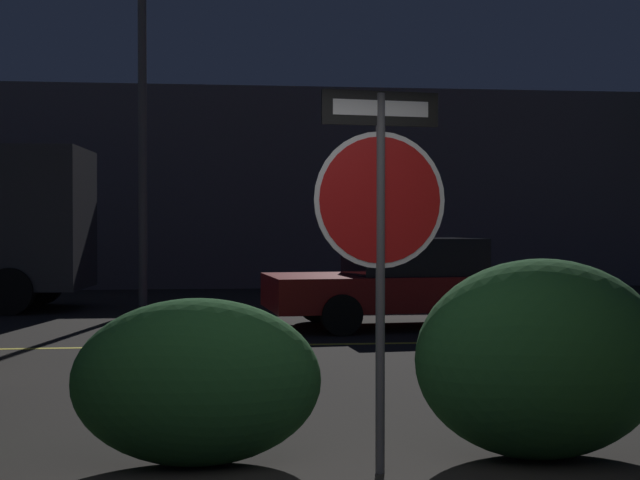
{
  "coord_description": "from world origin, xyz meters",
  "views": [
    {
      "loc": [
        -0.49,
        -4.07,
        1.59
      ],
      "look_at": [
        0.42,
        4.29,
        1.45
      ],
      "focal_mm": 50.0,
      "sensor_mm": 36.0,
      "label": 1
    }
  ],
  "objects_px": {
    "stop_sign": "(380,205)",
    "hedge_bush_2": "(197,382)",
    "street_lamp": "(142,18)",
    "hedge_bush_3": "(542,359)",
    "passing_car_2": "(419,282)"
  },
  "relations": [
    {
      "from": "street_lamp",
      "to": "hedge_bush_3",
      "type": "bearing_deg",
      "value": -71.44
    },
    {
      "from": "stop_sign",
      "to": "hedge_bush_3",
      "type": "height_order",
      "value": "stop_sign"
    },
    {
      "from": "stop_sign",
      "to": "hedge_bush_2",
      "type": "bearing_deg",
      "value": 157.82
    },
    {
      "from": "hedge_bush_2",
      "to": "street_lamp",
      "type": "height_order",
      "value": "street_lamp"
    },
    {
      "from": "hedge_bush_3",
      "to": "passing_car_2",
      "type": "bearing_deg",
      "value": 83.36
    },
    {
      "from": "stop_sign",
      "to": "passing_car_2",
      "type": "distance_m",
      "value": 8.45
    },
    {
      "from": "hedge_bush_3",
      "to": "street_lamp",
      "type": "distance_m",
      "value": 12.31
    },
    {
      "from": "hedge_bush_2",
      "to": "hedge_bush_3",
      "type": "relative_size",
      "value": 0.94
    },
    {
      "from": "passing_car_2",
      "to": "stop_sign",
      "type": "bearing_deg",
      "value": -19.58
    },
    {
      "from": "stop_sign",
      "to": "hedge_bush_3",
      "type": "distance_m",
      "value": 1.57
    },
    {
      "from": "street_lamp",
      "to": "passing_car_2",
      "type": "bearing_deg",
      "value": -32.41
    },
    {
      "from": "hedge_bush_2",
      "to": "street_lamp",
      "type": "distance_m",
      "value": 11.82
    },
    {
      "from": "passing_car_2",
      "to": "hedge_bush_3",
      "type": "bearing_deg",
      "value": -11.89
    },
    {
      "from": "stop_sign",
      "to": "hedge_bush_2",
      "type": "distance_m",
      "value": 1.68
    },
    {
      "from": "stop_sign",
      "to": "passing_car_2",
      "type": "relative_size",
      "value": 0.48
    }
  ]
}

